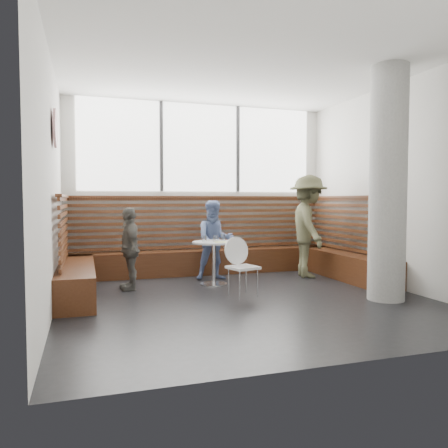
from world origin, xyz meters
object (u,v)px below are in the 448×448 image
object	(u,v)px
concrete_column	(388,184)
cafe_chair	(241,261)
child_left	(130,248)
cafe_table	(214,254)
child_back	(215,240)
adult_man	(308,226)

from	to	relation	value
concrete_column	cafe_chair	bearing A→B (deg)	154.27
concrete_column	child_left	world-z (taller)	concrete_column
cafe_table	child_left	bearing A→B (deg)	178.08
cafe_table	child_back	world-z (taller)	child_back
adult_man	cafe_chair	bearing A→B (deg)	136.37
concrete_column	child_left	size ratio (longest dim) A/B	2.52
cafe_table	cafe_chair	size ratio (longest dim) A/B	0.84
cafe_chair	adult_man	distance (m)	2.03
cafe_table	cafe_chair	world-z (taller)	cafe_chair
cafe_table	concrete_column	bearing A→B (deg)	-41.52
concrete_column	child_back	world-z (taller)	concrete_column
concrete_column	cafe_chair	distance (m)	2.30
adult_man	child_left	bearing A→B (deg)	106.34
cafe_table	child_left	world-z (taller)	child_left
adult_man	child_back	size ratio (longest dim) A/B	1.33
adult_man	concrete_column	bearing A→B (deg)	-162.05
adult_man	child_back	distance (m)	1.71
cafe_chair	child_back	size ratio (longest dim) A/B	0.62
concrete_column	cafe_table	bearing A→B (deg)	138.48
cafe_table	adult_man	xyz separation A→B (m)	(1.83, 0.20, 0.41)
adult_man	child_left	world-z (taller)	adult_man
child_back	child_left	distance (m)	1.54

